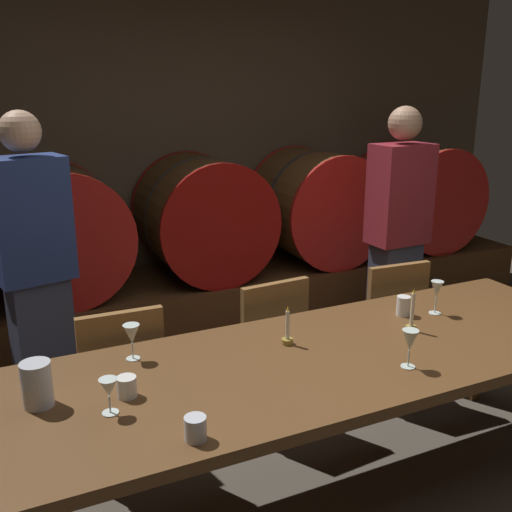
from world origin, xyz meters
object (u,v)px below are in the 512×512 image
(wine_barrel_center, at_px, (203,217))
(wine_glass_center, at_px, (410,341))
(dining_table, at_px, (334,365))
(candle_right, at_px, (412,319))
(chair_center, at_px, (265,343))
(chair_right, at_px, (386,321))
(wine_barrel_far_right, at_px, (416,196))
(wine_glass_right, at_px, (437,290))
(cup_right, at_px, (403,306))
(wine_barrel_left, at_px, (57,232))
(cup_center, at_px, (195,428))
(guest_right, at_px, (397,237))
(wine_barrel_right, at_px, (316,206))
(pitcher, at_px, (37,384))
(cup_left, at_px, (127,387))
(guest_left, at_px, (36,276))
(wine_glass_left, at_px, (132,335))
(chair_left, at_px, (120,379))
(wine_glass_far_left, at_px, (109,389))
(candle_left, at_px, (287,334))

(wine_barrel_center, xyz_separation_m, wine_glass_center, (0.05, -2.27, -0.06))
(dining_table, bearing_deg, candle_right, 5.48)
(chair_center, distance_m, chair_right, 0.81)
(dining_table, relative_size, chair_center, 3.15)
(wine_barrel_far_right, xyz_separation_m, wine_glass_center, (-1.93, -2.27, -0.06))
(wine_glass_right, relative_size, cup_right, 1.74)
(wine_barrel_left, bearing_deg, cup_center, -87.16)
(wine_barrel_left, xyz_separation_m, guest_right, (2.03, -0.99, -0.03))
(wine_barrel_right, distance_m, wine_barrel_far_right, 1.02)
(pitcher, bearing_deg, cup_left, -13.88)
(cup_center, distance_m, cup_right, 1.43)
(wine_barrel_center, xyz_separation_m, guest_left, (-1.25, -0.83, -0.03))
(dining_table, relative_size, candle_right, 13.06)
(guest_left, relative_size, wine_glass_center, 10.64)
(wine_barrel_center, bearing_deg, guest_right, -44.80)
(wine_barrel_far_right, distance_m, wine_glass_left, 3.41)
(wine_barrel_right, xyz_separation_m, chair_left, (-1.92, -1.36, -0.45))
(candle_right, distance_m, wine_glass_far_left, 1.45)
(wine_barrel_far_right, xyz_separation_m, chair_center, (-2.11, -1.30, -0.45))
(chair_right, bearing_deg, guest_left, -10.44)
(wine_glass_far_left, xyz_separation_m, wine_glass_left, (0.18, 0.39, 0.01))
(guest_right, distance_m, wine_glass_right, 0.98)
(wine_barrel_far_right, relative_size, wine_glass_center, 5.37)
(chair_right, xyz_separation_m, wine_glass_left, (-1.64, -0.40, 0.38))
(chair_left, xyz_separation_m, chair_center, (0.83, 0.06, 0.00))
(dining_table, bearing_deg, wine_barrel_far_right, 43.52)
(wine_barrel_center, distance_m, candle_right, 2.01)
(chair_right, distance_m, wine_glass_far_left, 2.02)
(chair_left, distance_m, wine_glass_far_left, 0.85)
(wine_barrel_far_right, distance_m, cup_left, 3.65)
(dining_table, bearing_deg, wine_barrel_right, 61.15)
(wine_barrel_right, xyz_separation_m, wine_glass_left, (-1.93, -1.71, -0.07))
(wine_glass_left, bearing_deg, wine_barrel_left, 92.51)
(candle_left, bearing_deg, pitcher, -175.99)
(wine_glass_center, bearing_deg, wine_glass_right, 39.04)
(wine_barrel_left, height_order, candle_right, wine_barrel_left)
(wine_barrel_far_right, relative_size, dining_table, 0.32)
(wine_barrel_left, xyz_separation_m, wine_glass_far_left, (-0.10, -2.10, -0.08))
(wine_glass_center, xyz_separation_m, cup_left, (-1.11, 0.26, -0.08))
(chair_right, xyz_separation_m, candle_left, (-0.98, -0.54, 0.32))
(dining_table, xyz_separation_m, pitcher, (-1.21, 0.09, 0.15))
(wine_glass_far_left, height_order, cup_right, wine_glass_far_left)
(chair_left, bearing_deg, cup_right, 162.99)
(chair_right, bearing_deg, cup_center, 37.36)
(wine_glass_far_left, bearing_deg, cup_right, 10.80)
(candle_right, relative_size, wine_glass_far_left, 1.57)
(wine_barrel_left, height_order, wine_barrel_far_right, same)
(pitcher, height_order, cup_left, pitcher)
(wine_glass_left, bearing_deg, wine_barrel_far_right, 30.22)
(guest_left, height_order, guest_right, guest_left)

